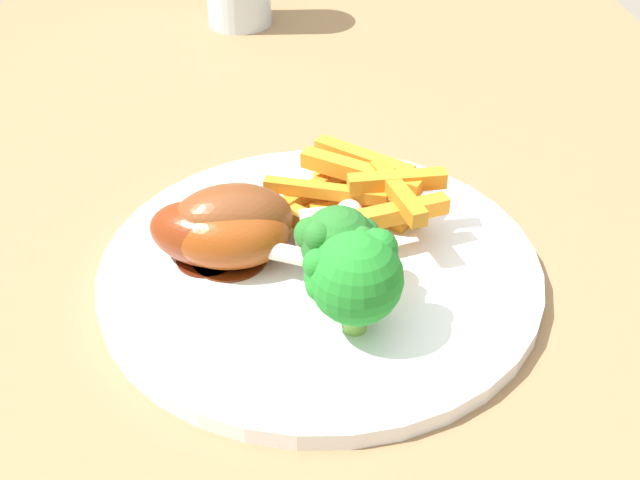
{
  "coord_description": "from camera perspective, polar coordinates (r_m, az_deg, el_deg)",
  "views": [
    {
      "loc": [
        0.52,
        -0.1,
        1.13
      ],
      "look_at": [
        0.07,
        -0.04,
        0.79
      ],
      "focal_mm": 48.39,
      "sensor_mm": 36.0,
      "label": 1
    }
  ],
  "objects": [
    {
      "name": "dining_table",
      "position": [
        0.73,
        2.89,
        -6.97
      ],
      "size": [
        0.95,
        0.7,
        0.76
      ],
      "color": "#8E6B47",
      "rests_on": "ground_plane"
    },
    {
      "name": "chicken_drumstick_far",
      "position": [
        0.57,
        -5.7,
        0.41
      ],
      "size": [
        0.07,
        0.13,
        0.04
      ],
      "color": "#62230A",
      "rests_on": "dinner_plate"
    },
    {
      "name": "chicken_drumstick_extra",
      "position": [
        0.57,
        -5.48,
        1.23
      ],
      "size": [
        0.06,
        0.13,
        0.05
      ],
      "color": "#512310",
      "rests_on": "dinner_plate"
    },
    {
      "name": "chicken_drumstick_near",
      "position": [
        0.57,
        -7.09,
        0.25
      ],
      "size": [
        0.08,
        0.13,
        0.04
      ],
      "color": "#531909",
      "rests_on": "dinner_plate"
    },
    {
      "name": "broccoli_floret_front",
      "position": [
        0.5,
        2.18,
        -2.34
      ],
      "size": [
        0.06,
        0.06,
        0.07
      ],
      "color": "#7FB849",
      "rests_on": "dinner_plate"
    },
    {
      "name": "carrot_fries_pile",
      "position": [
        0.6,
        2.42,
        2.96
      ],
      "size": [
        0.12,
        0.13,
        0.04
      ],
      "color": "orange",
      "rests_on": "dinner_plate"
    },
    {
      "name": "broccoli_floret_middle",
      "position": [
        0.53,
        1.32,
        -0.18
      ],
      "size": [
        0.05,
        0.06,
        0.06
      ],
      "color": "#7EB653",
      "rests_on": "dinner_plate"
    },
    {
      "name": "dinner_plate",
      "position": [
        0.58,
        -0.0,
        -2.06
      ],
      "size": [
        0.3,
        0.3,
        0.01
      ],
      "primitive_type": "cylinder",
      "color": "white",
      "rests_on": "dining_table"
    }
  ]
}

